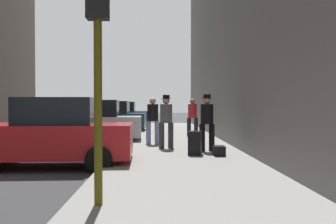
# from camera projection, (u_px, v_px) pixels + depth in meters

# --- Properties ---
(sidewalk) EXTENTS (4.00, 40.00, 0.15)m
(sidewalk) POSITION_uv_depth(u_px,v_px,m) (183.00, 167.00, 9.14)
(sidewalk) COLOR gray
(sidewalk) RESTS_ON ground_plane
(parked_red_hatchback) EXTENTS (4.25, 2.16, 1.79)m
(parked_red_hatchback) POSITION_uv_depth(u_px,v_px,m) (51.00, 134.00, 9.58)
(parked_red_hatchback) COLOR #B2191E
(parked_red_hatchback) RESTS_ON ground_plane
(parked_silver_sedan) EXTENTS (4.27, 2.18, 1.79)m
(parked_silver_sedan) POSITION_uv_depth(u_px,v_px,m) (91.00, 123.00, 15.43)
(parked_silver_sedan) COLOR #B7BABF
(parked_silver_sedan) RESTS_ON ground_plane
(parked_dark_green_sedan) EXTENTS (4.24, 2.14, 1.79)m
(parked_dark_green_sedan) POSITION_uv_depth(u_px,v_px,m) (109.00, 118.00, 21.05)
(parked_dark_green_sedan) COLOR #193828
(parked_dark_green_sedan) RESTS_ON ground_plane
(parked_blue_sedan) EXTENTS (4.21, 2.08, 1.79)m
(parked_blue_sedan) POSITION_uv_depth(u_px,v_px,m) (120.00, 115.00, 27.18)
(parked_blue_sedan) COLOR navy
(parked_blue_sedan) RESTS_ON ground_plane
(fire_hydrant) EXTENTS (0.42, 0.22, 0.70)m
(fire_hydrant) POSITION_uv_depth(u_px,v_px,m) (137.00, 129.00, 16.83)
(fire_hydrant) COLOR red
(fire_hydrant) RESTS_ON sidewalk
(traffic_light) EXTENTS (0.32, 0.32, 3.60)m
(traffic_light) POSITION_uv_depth(u_px,v_px,m) (98.00, 26.00, 5.42)
(traffic_light) COLOR #514C0F
(traffic_light) RESTS_ON sidewalk
(pedestrian_with_fedora) EXTENTS (0.53, 0.48, 1.78)m
(pedestrian_with_fedora) POSITION_uv_depth(u_px,v_px,m) (207.00, 120.00, 11.68)
(pedestrian_with_fedora) COLOR black
(pedestrian_with_fedora) RESTS_ON sidewalk
(pedestrian_in_red_jacket) EXTENTS (0.53, 0.48, 1.71)m
(pedestrian_in_red_jacket) POSITION_uv_depth(u_px,v_px,m) (192.00, 116.00, 16.86)
(pedestrian_in_red_jacket) COLOR black
(pedestrian_in_red_jacket) RESTS_ON sidewalk
(pedestrian_in_jeans) EXTENTS (0.52, 0.45, 1.71)m
(pedestrian_in_jeans) POSITION_uv_depth(u_px,v_px,m) (153.00, 118.00, 13.73)
(pedestrian_in_jeans) COLOR #728CB2
(pedestrian_in_jeans) RESTS_ON sidewalk
(pedestrian_with_beanie) EXTENTS (0.53, 0.50, 1.78)m
(pedestrian_with_beanie) POSITION_uv_depth(u_px,v_px,m) (166.00, 119.00, 12.42)
(pedestrian_with_beanie) COLOR #333338
(pedestrian_with_beanie) RESTS_ON sidewalk
(rolling_suitcase) EXTENTS (0.46, 0.62, 1.04)m
(rolling_suitcase) POSITION_uv_depth(u_px,v_px,m) (195.00, 143.00, 10.90)
(rolling_suitcase) COLOR black
(rolling_suitcase) RESTS_ON sidewalk
(duffel_bag) EXTENTS (0.32, 0.44, 0.28)m
(duffel_bag) POSITION_uv_depth(u_px,v_px,m) (219.00, 151.00, 10.64)
(duffel_bag) COLOR black
(duffel_bag) RESTS_ON sidewalk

